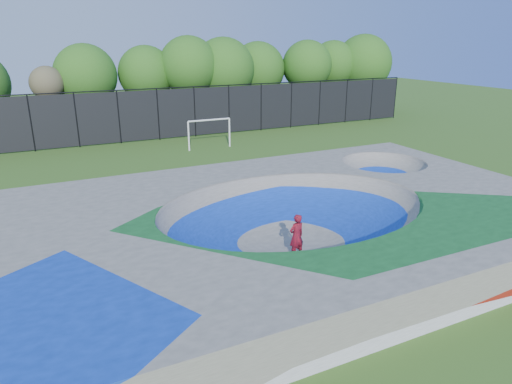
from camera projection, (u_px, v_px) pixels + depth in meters
ground at (294, 238)px, 18.36m from camera, size 120.00×120.00×0.00m
skate_deck at (294, 221)px, 18.12m from camera, size 22.00×14.00×1.50m
skater at (296, 236)px, 16.52m from camera, size 0.66×0.48×1.69m
skateboard at (296, 256)px, 16.78m from camera, size 0.80×0.28×0.05m
soccer_goal at (209, 128)px, 32.87m from camera, size 3.26×0.12×2.15m
fence at (158, 113)px, 35.58m from camera, size 48.09×0.09×4.04m
treeline at (147, 70)px, 39.09m from camera, size 52.65×7.01×8.51m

